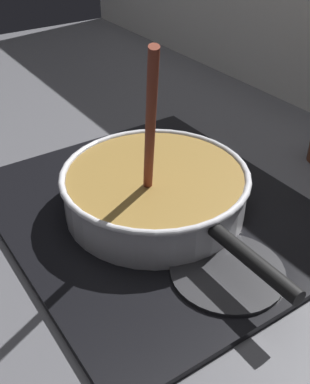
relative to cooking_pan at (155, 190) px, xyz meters
name	(u,v)px	position (x,y,z in m)	size (l,w,h in m)	color
ground	(26,284)	(0.01, -0.24, -0.07)	(2.40, 1.60, 0.04)	#4C4C51
hob_plate	(155,212)	(0.00, 0.00, -0.05)	(0.56, 0.48, 0.01)	black
burner_ring	(155,207)	(0.00, 0.00, -0.04)	(0.20, 0.20, 0.01)	#592D0C
spare_burner	(227,271)	(0.18, 0.00, -0.04)	(0.16, 0.16, 0.01)	#262628
cooking_pan	(155,190)	(0.00, 0.00, 0.00)	(0.46, 0.31, 0.32)	silver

